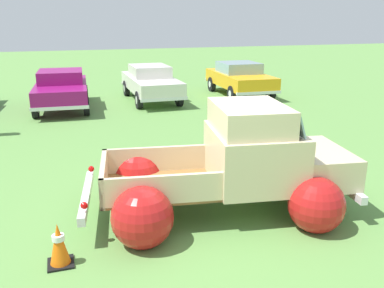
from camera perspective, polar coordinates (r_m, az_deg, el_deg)
name	(u,v)px	position (r m, az deg, el deg)	size (l,w,h in m)	color
ground_plane	(216,211)	(7.54, 3.35, -9.12)	(80.00, 80.00, 0.00)	#609347
vintage_pickup_truck	(238,170)	(7.33, 6.42, -3.55)	(4.84, 3.29, 1.96)	black
show_car_1	(62,88)	(16.43, -17.51, 7.35)	(2.13, 4.37, 1.43)	black
show_car_2	(151,82)	(17.38, -5.72, 8.54)	(1.80, 4.53, 1.43)	black
show_car_3	(240,77)	(18.63, 6.57, 9.08)	(2.08, 4.29, 1.43)	black
lane_cone_0	(225,146)	(10.17, 4.58, -0.25)	(0.36, 0.36, 0.63)	black
lane_cone_1	(59,245)	(6.18, -17.85, -13.04)	(0.36, 0.36, 0.63)	black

